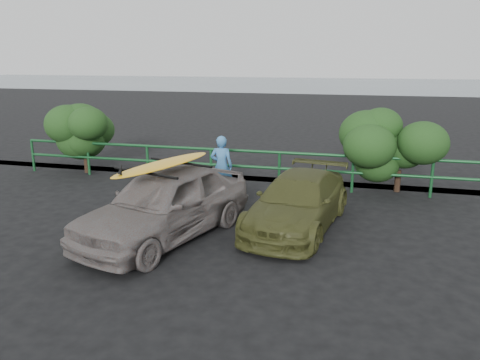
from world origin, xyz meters
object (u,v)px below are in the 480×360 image
object	(u,v)px
olive_vehicle	(298,202)
man	(221,166)
sedan	(165,204)
surfboard	(163,164)
guardrail	(245,167)

from	to	relation	value
olive_vehicle	man	xyz separation A→B (m)	(-2.26, 1.88, 0.24)
sedan	surfboard	xyz separation A→B (m)	(0.00, 0.00, 0.81)
guardrail	olive_vehicle	xyz separation A→B (m)	(1.93, -3.04, 0.05)
sedan	olive_vehicle	xyz separation A→B (m)	(2.51, 1.26, -0.15)
guardrail	sedan	size ratio (longest dim) A/B	3.32
man	olive_vehicle	bearing A→B (deg)	136.55
sedan	olive_vehicle	bearing A→B (deg)	44.22
sedan	man	distance (m)	3.15
sedan	man	xyz separation A→B (m)	(0.25, 3.14, 0.09)
olive_vehicle	surfboard	size ratio (longest dim) A/B	1.43
sedan	guardrail	bearing A→B (deg)	99.91
man	surfboard	distance (m)	3.23
olive_vehicle	man	bearing A→B (deg)	149.42
guardrail	surfboard	world-z (taller)	surfboard
guardrail	surfboard	bearing A→B (deg)	-97.70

